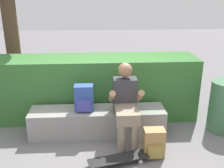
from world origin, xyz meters
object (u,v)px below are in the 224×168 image
object	(u,v)px
person_skater	(126,102)
trash_bin	(224,106)
backpack_on_bench	(84,98)
skateboard_near_person	(118,159)
backpack_on_ground	(154,143)
bench_main	(98,122)

from	to	relation	value
person_skater	trash_bin	xyz separation A→B (m)	(1.61, 0.24, -0.22)
person_skater	trash_bin	bearing A→B (deg)	8.29
backpack_on_bench	skateboard_near_person	bearing A→B (deg)	-59.02
skateboard_near_person	backpack_on_ground	xyz separation A→B (m)	(0.50, 0.16, 0.12)
backpack_on_bench	backpack_on_ground	world-z (taller)	backpack_on_bench
bench_main	trash_bin	distance (m)	2.03
skateboard_near_person	backpack_on_bench	size ratio (longest dim) A/B	2.06
skateboard_near_person	backpack_on_bench	world-z (taller)	backpack_on_bench
bench_main	person_skater	size ratio (longest dim) A/B	1.76
skateboard_near_person	trash_bin	distance (m)	1.96
skateboard_near_person	backpack_on_ground	bearing A→B (deg)	17.55
backpack_on_bench	backpack_on_ground	distance (m)	1.22
skateboard_near_person	backpack_on_bench	bearing A→B (deg)	120.98
bench_main	backpack_on_ground	world-z (taller)	bench_main
person_skater	trash_bin	size ratio (longest dim) A/B	1.43
person_skater	bench_main	bearing A→B (deg)	152.62
skateboard_near_person	backpack_on_ground	size ratio (longest dim) A/B	2.06
trash_bin	backpack_on_bench	bearing A→B (deg)	-179.16
trash_bin	backpack_on_ground	bearing A→B (deg)	-152.96
backpack_on_bench	backpack_on_ground	bearing A→B (deg)	-32.60
person_skater	backpack_on_bench	size ratio (longest dim) A/B	2.94
person_skater	skateboard_near_person	size ratio (longest dim) A/B	1.43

